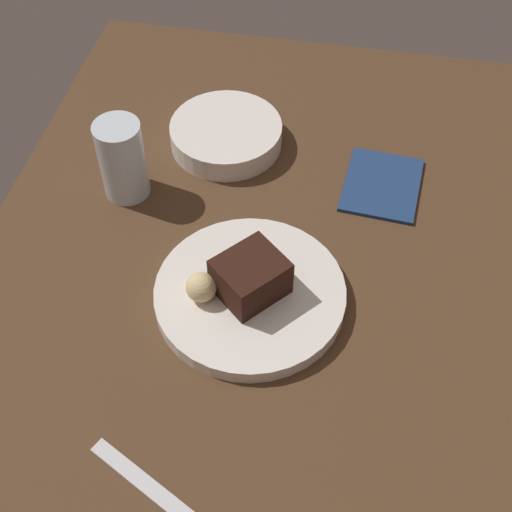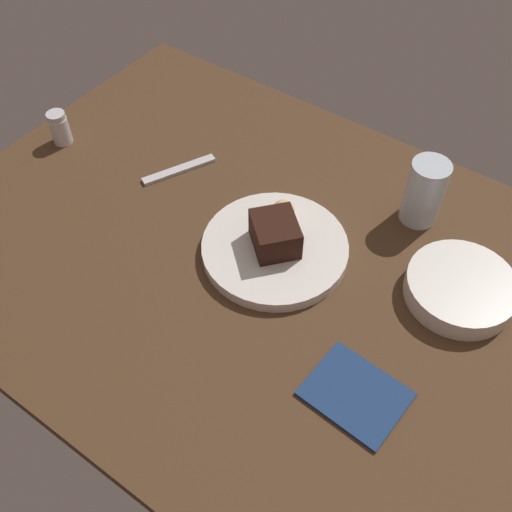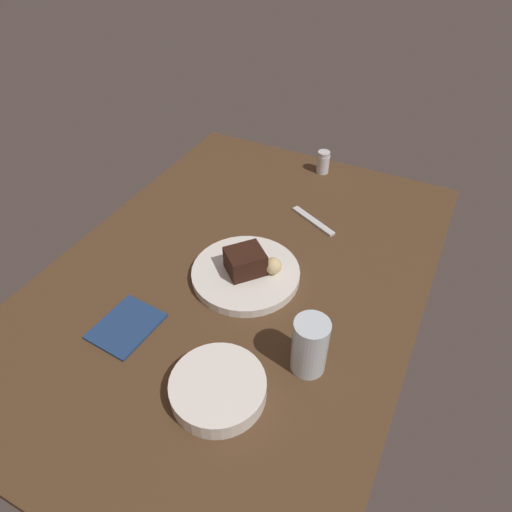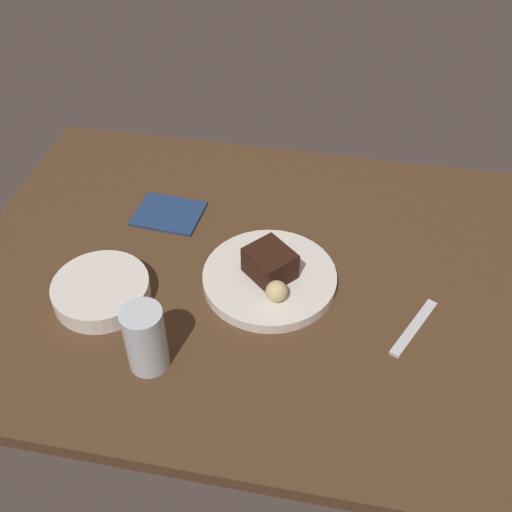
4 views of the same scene
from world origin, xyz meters
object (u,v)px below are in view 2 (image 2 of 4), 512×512
Objects in this scene: dessert_plate at (274,248)px; chocolate_cake_slice at (275,234)px; bread_roll at (283,211)px; dessert_spoon at (179,170)px; side_bowl at (460,288)px; salt_shaker at (60,128)px; water_glass at (424,192)px; folded_napkin at (355,394)px.

chocolate_cake_slice is (0.05, -0.09, 3.86)cm from dessert_plate.
bread_roll reaches higher than dessert_spoon.
dessert_spoon is (-26.79, 6.53, -4.59)cm from chocolate_cake_slice.
dessert_plate is 1.68× the size of dessert_spoon.
chocolate_cake_slice is 6.39cm from bread_roll.
salt_shaker is at bearing -173.01° from side_bowl.
salt_shaker is at bearing -179.76° from chocolate_cake_slice.
dessert_plate is 1.42× the size of side_bowl.
bread_roll is at bearing -139.15° from water_glass.
chocolate_cake_slice reaches higher than bread_roll.
dessert_spoon is at bearing 178.72° from bread_roll.
dessert_spoon is (25.14, 6.74, -3.08)cm from salt_shaker.
water_glass reaches higher than chocolate_cake_slice.
side_bowl reaches higher than dessert_plate.
side_bowl is at bearing 6.85° from bread_roll.
folded_napkin is at bearing -101.14° from side_bowl.
bread_roll reaches higher than dessert_plate.
dessert_spoon is at bearing 166.31° from chocolate_cake_slice.
side_bowl is at bearing 6.99° from salt_shaker.
water_glass is at bearing -43.90° from dessert_spoon.
dessert_spoon is at bearing 166.46° from dessert_plate.
folded_napkin is (26.79, -21.41, -3.84)cm from bread_roll.
chocolate_cake_slice is at bearing 0.24° from salt_shaker.
dessert_spoon is (-43.36, -15.61, -5.89)cm from water_glass.
folded_napkin is (76.60, -15.21, -3.13)cm from salt_shaker.
bread_roll is 24.96cm from dessert_spoon.
folded_napkin is at bearing -32.03° from chocolate_cake_slice.
salt_shaker is (-51.88, -0.31, 2.34)cm from dessert_plate.
chocolate_cake_slice is at bearing -77.39° from dessert_spoon.
water_glass reaches higher than bread_roll.
chocolate_cake_slice is 2.09× the size of bread_roll.
dessert_plate is 2.02× the size of water_glass.
chocolate_cake_slice is 51.95cm from salt_shaker.
water_glass is at bearing 53.18° from chocolate_cake_slice.
dessert_spoon is at bearing -160.20° from water_glass.
bread_roll is (-2.12, 5.97, -0.80)cm from chocolate_cake_slice.
chocolate_cake_slice is 1.19× the size of salt_shaker.
side_bowl is 1.28× the size of folded_napkin.
dessert_plate is at bearing 147.88° from folded_napkin.
folded_napkin is (51.46, -21.96, -0.05)cm from dessert_spoon.
folded_napkin is at bearing -38.62° from bread_roll.
bread_roll is 32.07cm from side_bowl.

